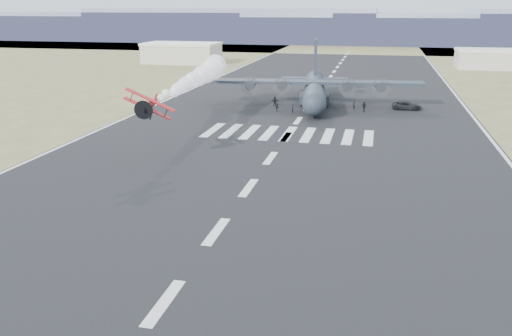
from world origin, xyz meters
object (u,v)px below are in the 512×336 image
(crew_e, at_px, (314,104))
(crew_g, at_px, (292,109))
(hangar_left, at_px, (182,53))
(crew_a, at_px, (354,105))
(crew_d, at_px, (364,107))
(crew_b, at_px, (307,103))
(support_vehicle, at_px, (407,106))
(crew_f, at_px, (275,101))
(crew_c, at_px, (277,107))
(crew_h, at_px, (309,103))
(transport_aircraft, at_px, (315,89))
(hangar_right, at_px, (491,59))
(aerobatic_biplane, at_px, (149,105))

(crew_e, xyz_separation_m, crew_g, (-3.22, -5.30, -0.12))
(hangar_left, relative_size, crew_a, 15.48)
(crew_d, xyz_separation_m, crew_g, (-12.62, -4.00, -0.12))
(crew_a, bearing_deg, crew_b, -69.76)
(support_vehicle, height_order, crew_f, crew_f)
(crew_c, height_order, crew_g, crew_g)
(support_vehicle, relative_size, crew_h, 3.17)
(crew_a, bearing_deg, crew_g, -42.76)
(transport_aircraft, distance_m, crew_a, 9.20)
(crew_c, xyz_separation_m, crew_e, (6.21, 4.29, 0.13))
(transport_aircraft, height_order, crew_f, transport_aircraft)
(hangar_right, bearing_deg, crew_e, -119.76)
(support_vehicle, xyz_separation_m, crew_h, (-18.00, -2.28, 0.10))
(crew_a, height_order, crew_d, crew_d)
(aerobatic_biplane, height_order, transport_aircraft, transport_aircraft)
(hangar_right, distance_m, crew_b, 90.60)
(transport_aircraft, xyz_separation_m, support_vehicle, (17.59, -2.03, -2.31))
(crew_d, bearing_deg, crew_a, 169.38)
(crew_c, distance_m, crew_f, 5.70)
(hangar_left, relative_size, transport_aircraft, 0.59)
(support_vehicle, bearing_deg, hangar_left, 44.62)
(hangar_right, height_order, crew_e, hangar_right)
(crew_c, relative_size, crew_d, 0.87)
(crew_a, height_order, crew_g, crew_g)
(transport_aircraft, xyz_separation_m, crew_h, (-0.41, -4.31, -2.21))
(hangar_left, distance_m, crew_b, 89.53)
(crew_c, bearing_deg, aerobatic_biplane, -175.75)
(aerobatic_biplane, xyz_separation_m, crew_d, (25.14, 38.51, -6.13))
(hangar_right, bearing_deg, transport_aircraft, -121.64)
(aerobatic_biplane, height_order, crew_f, aerobatic_biplane)
(crew_b, bearing_deg, hangar_right, -58.51)
(aerobatic_biplane, relative_size, crew_h, 3.47)
(hangar_left, bearing_deg, crew_a, -50.08)
(crew_f, distance_m, crew_h, 6.87)
(crew_a, distance_m, crew_d, 2.86)
(hangar_left, bearing_deg, crew_h, -54.27)
(crew_h, bearing_deg, crew_g, 52.38)
(transport_aircraft, bearing_deg, crew_d, -38.62)
(aerobatic_biplane, relative_size, crew_b, 3.23)
(hangar_right, relative_size, crew_c, 12.76)
(crew_a, xyz_separation_m, crew_g, (-10.68, -6.10, 0.02))
(crew_b, xyz_separation_m, crew_f, (-6.35, 0.83, -0.03))
(transport_aircraft, bearing_deg, crew_c, -128.66)
(crew_f, bearing_deg, crew_e, -50.83)
(crew_e, xyz_separation_m, crew_h, (-0.89, 0.56, -0.08))
(crew_e, bearing_deg, crew_c, -10.51)
(crew_f, height_order, crew_g, crew_f)
(crew_g, bearing_deg, crew_c, -119.64)
(hangar_left, height_order, hangar_right, hangar_left)
(crew_a, distance_m, crew_b, 8.83)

